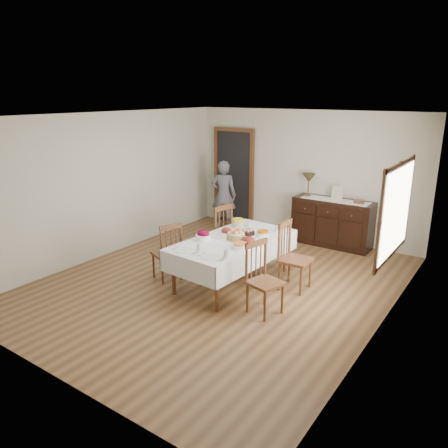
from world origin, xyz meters
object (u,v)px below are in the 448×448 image
Objects in this scene: dining_table at (233,245)px; person at (224,193)px; chair_left_near at (168,251)px; chair_left_far at (218,233)px; table_lamp at (309,179)px; chair_right_far at (292,256)px; chair_right_near at (263,278)px; sideboard at (332,223)px.

person is at bearing 131.85° from dining_table.
chair_left_far is at bearing -169.91° from chair_left_near.
table_lamp is at bearing 169.74° from chair_left_far.
chair_left_far is 1.02× the size of chair_right_far.
person is (-1.07, 1.72, 0.27)m from chair_left_far.
dining_table is at bearing 71.48° from chair_right_near.
chair_right_far is at bearing 92.56° from chair_left_far.
dining_table is at bearing 107.31° from person.
chair_left_near is (-0.91, -0.50, -0.15)m from dining_table.
person reaches higher than chair_left_near.
chair_right_far is 2.28m from sideboard.
chair_right_far is (1.56, -0.22, -0.01)m from chair_left_far.
table_lamp is at bearing 169.16° from person.
chair_right_far is at bearing 26.05° from dining_table.
chair_right_near is 0.65× the size of sideboard.
person is at bearing -172.36° from sideboard.
table_lamp is (0.99, 3.10, 0.79)m from chair_left_near.
table_lamp is (-0.79, 3.18, 0.78)m from chair_right_near.
dining_table is 1.05m from chair_right_near.
chair_left_far is (0.22, 1.07, 0.05)m from chair_left_near.
chair_left_far is (-0.70, 0.57, -0.09)m from dining_table.
table_lamp reaches higher than chair_right_near.
chair_left_near is 3.47m from sideboard.
person reaches higher than chair_right_far.
chair_right_near is 0.93m from chair_right_far.
chair_left_far is 2.43m from sideboard.
chair_right_far is 0.65× the size of person.
chair_right_near is at bearing -85.47° from sideboard.
chair_right_near is at bearing -29.43° from dining_table.
person is (-2.38, -0.32, 0.35)m from sideboard.
table_lamp reaches higher than chair_right_far.
chair_left_near is at bearing -147.04° from dining_table.
dining_table is 4.76× the size of table_lamp.
person is (-1.77, 2.29, 0.18)m from dining_table.
dining_table is 2.19× the size of chair_right_near.
sideboard is (-0.25, 3.19, -0.04)m from chair_right_near.
table_lamp reaches higher than chair_left_far.
chair_left_far is 1.58m from chair_right_far.
person reaches higher than sideboard.
chair_left_far reaches higher than chair_right_far.
chair_left_far is at bearing -122.78° from sideboard.
sideboard is at bearing 157.84° from chair_left_far.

